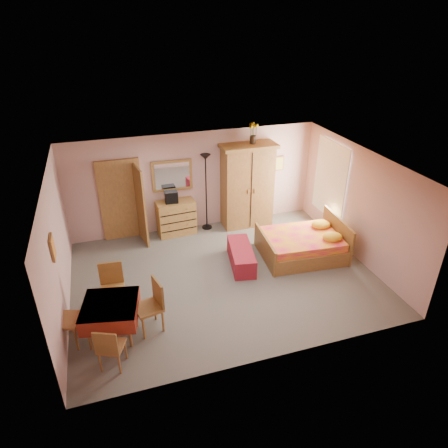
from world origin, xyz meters
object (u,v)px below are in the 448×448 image
object	(u,v)px
sunflower_vase	(253,133)
chair_west	(66,319)
stereo	(171,197)
chest_of_drawers	(176,218)
dining_table	(112,319)
floor_lamp	(206,193)
bench	(241,256)
chair_south	(111,346)
chair_east	(148,307)
wardrobe	(247,186)
wall_mirror	(172,176)
bed	(302,239)
chair_north	(112,290)

from	to	relation	value
sunflower_vase	chair_west	xyz separation A→B (m)	(-4.66, -3.29, -2.02)
chair_west	stereo	bearing A→B (deg)	161.81
chest_of_drawers	dining_table	size ratio (longest dim) A/B	1.02
stereo	chair_west	world-z (taller)	stereo
floor_lamp	bench	distance (m)	2.13
chair_south	chair_east	distance (m)	0.98
wardrobe	chair_west	world-z (taller)	wardrobe
wall_mirror	stereo	size ratio (longest dim) A/B	3.15
stereo	wardrobe	bearing A→B (deg)	-0.58
bench	dining_table	xyz separation A→B (m)	(-2.98, -1.44, 0.13)
stereo	bed	world-z (taller)	stereo
wardrobe	chair_north	xyz separation A→B (m)	(-3.73, -2.65, -0.64)
bench	floor_lamp	bearing A→B (deg)	98.32
wall_mirror	bed	distance (m)	3.57
chest_of_drawers	chair_north	xyz separation A→B (m)	(-1.79, -2.68, 0.04)
sunflower_vase	bench	bearing A→B (deg)	-116.55
floor_lamp	sunflower_vase	size ratio (longest dim) A/B	3.79
stereo	floor_lamp	size ratio (longest dim) A/B	0.16
sunflower_vase	chair_south	size ratio (longest dim) A/B	0.64
chest_of_drawers	floor_lamp	distance (m)	1.01
wall_mirror	floor_lamp	world-z (taller)	floor_lamp
chair_south	chair_west	size ratio (longest dim) A/B	0.83
stereo	bed	bearing A→B (deg)	-35.68
wall_mirror	bench	world-z (taller)	wall_mirror
chair_north	wall_mirror	bearing A→B (deg)	-117.28
dining_table	chair_west	size ratio (longest dim) A/B	0.92
wall_mirror	floor_lamp	xyz separation A→B (m)	(0.83, -0.16, -0.51)
chest_of_drawers	chair_south	world-z (taller)	chest_of_drawers
chair_north	chair_west	distance (m)	1.03
chair_west	sunflower_vase	bearing A→B (deg)	144.22
wall_mirror	chair_north	xyz separation A→B (m)	(-1.79, -2.89, -1.06)
chest_of_drawers	bench	size ratio (longest dim) A/B	0.74
chair_west	chair_east	distance (m)	1.39
chair_south	chair_east	xyz separation A→B (m)	(0.70, 0.68, 0.08)
chest_of_drawers	bed	size ratio (longest dim) A/B	0.51
sunflower_vase	chair_east	size ratio (longest dim) A/B	0.54
chest_of_drawers	dining_table	world-z (taller)	chest_of_drawers
wardrobe	chair_east	distance (m)	4.66
stereo	bench	bearing A→B (deg)	-57.33
floor_lamp	chair_south	size ratio (longest dim) A/B	2.41
bed	chair_south	world-z (taller)	bed
chair_south	chair_north	world-z (taller)	chair_north
chair_south	floor_lamp	bearing A→B (deg)	79.86
sunflower_vase	chair_south	world-z (taller)	sunflower_vase
chest_of_drawers	bench	world-z (taller)	chest_of_drawers
wall_mirror	sunflower_vase	size ratio (longest dim) A/B	1.87
wardrobe	bed	xyz separation A→B (m)	(0.68, -1.93, -0.69)
stereo	sunflower_vase	size ratio (longest dim) A/B	0.59
chair_north	stereo	bearing A→B (deg)	-117.92
dining_table	bed	bearing A→B (deg)	17.22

